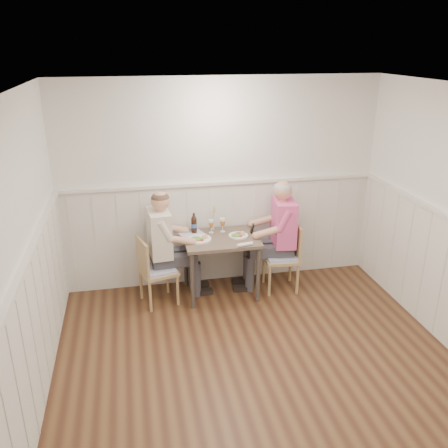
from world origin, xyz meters
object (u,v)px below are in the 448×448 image
Objects in this scene: chair_left at (154,269)px; beer_bottle at (194,224)px; man_in_pink at (279,243)px; chair_right at (285,254)px; grass_vase at (213,219)px; dining_table at (221,245)px; diner_cream at (164,253)px.

beer_bottle is at bearing 29.91° from chair_left.
chair_left is at bearing -175.55° from man_in_pink.
chair_right is at bearing -53.02° from man_in_pink.
beer_bottle is at bearing 166.71° from chair_right.
beer_bottle is 0.76× the size of grass_vase.
dining_table is 0.37m from grass_vase.
man_in_pink is (1.58, 0.12, 0.14)m from chair_left.
diner_cream is at bearing 179.31° from man_in_pink.
man_in_pink is (-0.06, 0.08, 0.12)m from chair_right.
beer_bottle is at bearing 143.17° from dining_table.
chair_right is 1.01m from grass_vase.
man_in_pink reaches higher than dining_table.
dining_table is 0.76m from man_in_pink.
beer_bottle is 0.25m from grass_vase.
dining_table is 0.85m from chair_left.
diner_cream is 0.51m from beer_bottle.
dining_table is 1.02× the size of chair_right.
chair_right is at bearing -3.06° from dining_table.
grass_vase is at bearing 163.73° from man_in_pink.
dining_table is 0.63× the size of man_in_pink.
diner_cream is at bearing -161.16° from grass_vase.
grass_vase is (0.77, 0.36, 0.44)m from chair_left.
grass_vase reaches higher than chair_left.
chair_left is 3.31× the size of beer_bottle.
chair_right reaches higher than chair_left.
diner_cream reaches higher than dining_table.
diner_cream reaches higher than chair_left.
grass_vase is at bearing 12.21° from beer_bottle.
man_in_pink is at bearing 2.67° from dining_table.
diner_cream reaches higher than chair_right.
grass_vase is (-0.81, 0.23, 0.30)m from man_in_pink.
chair_right is 0.61× the size of man_in_pink.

